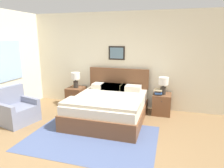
{
  "coord_description": "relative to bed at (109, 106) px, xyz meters",
  "views": [
    {
      "loc": [
        1.16,
        -2.65,
        1.94
      ],
      "look_at": [
        -0.04,
        1.48,
        0.92
      ],
      "focal_mm": 32.0,
      "sensor_mm": 36.0,
      "label": 1
    }
  ],
  "objects": [
    {
      "name": "table_lamp_by_door",
      "position": [
        1.22,
        0.68,
        0.49
      ],
      "size": [
        0.25,
        0.25,
        0.44
      ],
      "color": "#2D2823",
      "rests_on": "nightstand_by_door"
    },
    {
      "name": "book_thick_bottom",
      "position": [
        1.11,
        0.64,
        0.22
      ],
      "size": [
        0.2,
        0.22,
        0.03
      ],
      "rotation": [
        0.0,
        0.0,
        0.16
      ],
      "color": "#232328",
      "rests_on": "nightstand_by_door"
    },
    {
      "name": "nightstand_near_window",
      "position": [
        -1.21,
        0.69,
        -0.05
      ],
      "size": [
        0.45,
        0.54,
        0.52
      ],
      "color": "brown",
      "rests_on": "ground_plane"
    },
    {
      "name": "book_novel_upper",
      "position": [
        1.11,
        0.64,
        0.29
      ],
      "size": [
        0.16,
        0.26,
        0.03
      ],
      "rotation": [
        0.0,
        0.0,
        0.05
      ],
      "color": "#232328",
      "rests_on": "book_hardcover_middle"
    },
    {
      "name": "bed",
      "position": [
        0.0,
        0.0,
        0.0
      ],
      "size": [
        1.67,
        1.96,
        1.1
      ],
      "color": "brown",
      "rests_on": "ground_plane"
    },
    {
      "name": "armchair",
      "position": [
        -1.99,
        -0.8,
        -0.04
      ],
      "size": [
        0.86,
        0.89,
        0.82
      ],
      "rotation": [
        0.0,
        0.0,
        -1.82
      ],
      "color": "gray",
      "rests_on": "ground_plane"
    },
    {
      "name": "wall_back",
      "position": [
        0.19,
        1.03,
        0.99
      ],
      "size": [
        7.91,
        0.09,
        2.6
      ],
      "color": "beige",
      "rests_on": "ground_plane"
    },
    {
      "name": "area_rug_main",
      "position": [
        -0.04,
        -1.03,
        -0.31
      ],
      "size": [
        2.51,
        1.73,
        0.01
      ],
      "color": "#47567F",
      "rests_on": "ground_plane"
    },
    {
      "name": "book_slim_near_top",
      "position": [
        1.11,
        0.64,
        0.32
      ],
      "size": [
        0.23,
        0.26,
        0.03
      ],
      "rotation": [
        0.0,
        0.0,
        -0.11
      ],
      "color": "beige",
      "rests_on": "book_novel_upper"
    },
    {
      "name": "nightstand_by_door",
      "position": [
        1.21,
        0.69,
        -0.05
      ],
      "size": [
        0.45,
        0.54,
        0.52
      ],
      "color": "brown",
      "rests_on": "ground_plane"
    },
    {
      "name": "ground_plane",
      "position": [
        0.19,
        -1.7,
        -0.31
      ],
      "size": [
        16.0,
        16.0,
        0.0
      ],
      "primitive_type": "plane",
      "color": "olive"
    },
    {
      "name": "wall_left",
      "position": [
        -2.59,
        -0.36,
        0.99
      ],
      "size": [
        0.08,
        5.1,
        2.6
      ],
      "color": "beige",
      "rests_on": "ground_plane"
    },
    {
      "name": "table_lamp_near_window",
      "position": [
        -1.19,
        0.68,
        0.49
      ],
      "size": [
        0.25,
        0.25,
        0.44
      ],
      "color": "#2D2823",
      "rests_on": "nightstand_near_window"
    },
    {
      "name": "book_hardcover_middle",
      "position": [
        1.11,
        0.64,
        0.26
      ],
      "size": [
        0.21,
        0.29,
        0.04
      ],
      "rotation": [
        0.0,
        0.0,
        0.12
      ],
      "color": "#335693",
      "rests_on": "book_thick_bottom"
    }
  ]
}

